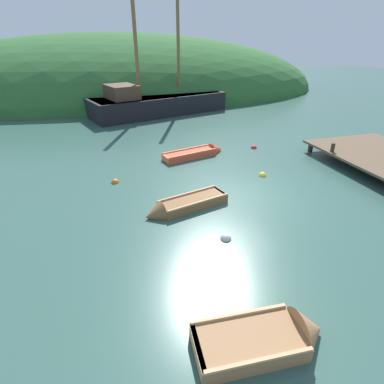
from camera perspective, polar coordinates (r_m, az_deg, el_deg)
The scene contains 10 objects.
ground_plane at distance 13.27m, azimuth 10.59°, elevation -0.51°, with size 120.00×120.00×0.00m, color #33564C.
shore_hill at distance 40.79m, azimuth -13.47°, elevation 17.71°, with size 51.93×26.13×13.75m, color #2D602D.
sailing_ship at distance 28.45m, azimuth -6.60°, elevation 15.74°, with size 14.76×7.56×11.40m.
rowboat_outer_left at distance 11.90m, azimuth -1.91°, elevation -2.78°, with size 3.60×1.80×0.92m.
rowboat_portside at distance 17.51m, azimuth 0.99°, elevation 7.25°, with size 3.92×1.84×0.87m.
rowboat_near_dock at distance 7.54m, azimuth 14.42°, elevation -25.42°, with size 3.01×1.39×1.16m.
buoy_orange at distance 14.61m, azimuth -14.34°, elevation 1.75°, with size 0.36×0.36×0.36m, color orange.
buoy_white at distance 10.34m, azimuth 6.41°, elevation -8.76°, with size 0.38×0.38×0.38m, color white.
buoy_yellow at distance 15.29m, azimuth 13.18°, elevation 3.03°, with size 0.37×0.37×0.37m, color yellow.
buoy_red at distance 19.24m, azimuth 11.62°, elevation 8.15°, with size 0.37×0.37×0.37m, color red.
Camera 1 is at (-5.62, -10.41, 5.99)m, focal length 28.14 mm.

